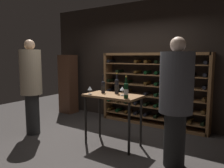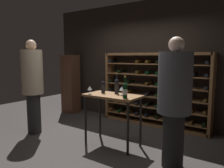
% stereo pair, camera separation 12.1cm
% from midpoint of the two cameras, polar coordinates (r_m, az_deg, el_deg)
% --- Properties ---
extents(ground_plane, '(9.52, 9.52, 0.00)m').
position_cam_midpoint_polar(ground_plane, '(4.32, -2.28, -14.85)').
color(ground_plane, '#383330').
extents(back_wall, '(5.54, 0.10, 2.94)m').
position_cam_midpoint_polar(back_wall, '(5.51, 8.88, 5.52)').
color(back_wall, black).
rests_on(back_wall, ground).
extents(wine_rack, '(2.57, 0.32, 1.71)m').
position_cam_midpoint_polar(wine_rack, '(5.22, 11.49, -1.63)').
color(wine_rack, brown).
rests_on(wine_rack, ground).
extents(tasting_table, '(1.02, 0.54, 0.94)m').
position_cam_midpoint_polar(tasting_table, '(3.99, 0.99, -4.66)').
color(tasting_table, brown).
rests_on(tasting_table, ground).
extents(person_bystander_red_print, '(0.48, 0.48, 1.89)m').
position_cam_midpoint_polar(person_bystander_red_print, '(3.29, 16.90, -3.32)').
color(person_bystander_red_print, black).
rests_on(person_bystander_red_print, ground).
extents(person_host_in_suit, '(0.43, 0.43, 1.96)m').
position_cam_midpoint_polar(person_host_in_suit, '(4.84, -19.21, 0.41)').
color(person_host_in_suit, '#242424').
rests_on(person_host_in_suit, ground).
extents(display_cabinet, '(0.44, 0.36, 1.66)m').
position_cam_midpoint_polar(display_cabinet, '(6.47, -10.15, 0.03)').
color(display_cabinet, '#4C2D1E').
rests_on(display_cabinet, ground).
extents(wine_bottle_gold_foil, '(0.08, 0.08, 0.35)m').
position_cam_midpoint_polar(wine_bottle_gold_foil, '(4.15, -1.48, -0.66)').
color(wine_bottle_gold_foil, black).
rests_on(wine_bottle_gold_foil, tasting_table).
extents(wine_bottle_green_slim, '(0.08, 0.08, 0.39)m').
position_cam_midpoint_polar(wine_bottle_green_slim, '(4.06, 2.05, -0.53)').
color(wine_bottle_green_slim, black).
rests_on(wine_bottle_green_slim, tasting_table).
extents(wine_bottle_amber_reserve, '(0.08, 0.08, 0.37)m').
position_cam_midpoint_polar(wine_bottle_amber_reserve, '(3.61, 4.37, -1.62)').
color(wine_bottle_amber_reserve, black).
rests_on(wine_bottle_amber_reserve, tasting_table).
extents(wine_glass_stemmed_right, '(0.09, 0.09, 0.15)m').
position_cam_midpoint_polar(wine_glass_stemmed_right, '(3.89, 3.44, -1.27)').
color(wine_glass_stemmed_right, silver).
rests_on(wine_glass_stemmed_right, tasting_table).
extents(wine_glass_stemmed_center, '(0.08, 0.08, 0.15)m').
position_cam_midpoint_polar(wine_glass_stemmed_center, '(4.03, -4.95, -1.15)').
color(wine_glass_stemmed_center, silver).
rests_on(wine_glass_stemmed_center, tasting_table).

